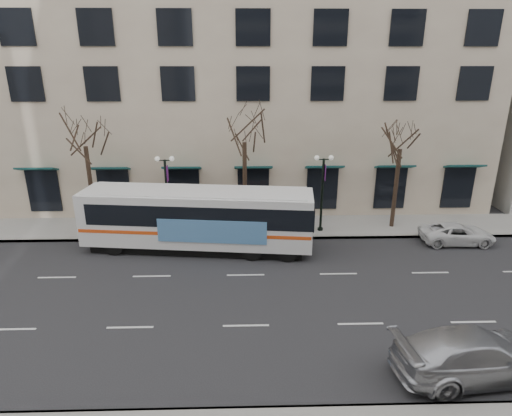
{
  "coord_description": "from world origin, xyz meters",
  "views": [
    {
      "loc": [
        0.01,
        -18.11,
        10.92
      ],
      "look_at": [
        0.54,
        1.72,
        4.0
      ],
      "focal_mm": 30.0,
      "sensor_mm": 36.0,
      "label": 1
    }
  ],
  "objects_px": {
    "tree_far_left": "(84,131)",
    "lamp_post_right": "(322,190)",
    "silver_car": "(476,355)",
    "white_pickup": "(457,234)",
    "lamp_post_left": "(167,191)",
    "city_bus": "(199,217)",
    "tree_far_right": "(402,134)",
    "tree_far_mid": "(244,127)"
  },
  "relations": [
    {
      "from": "tree_far_left",
      "to": "lamp_post_right",
      "type": "relative_size",
      "value": 1.6
    },
    {
      "from": "tree_far_left",
      "to": "silver_car",
      "type": "bearing_deg",
      "value": -38.15
    },
    {
      "from": "white_pickup",
      "to": "lamp_post_left",
      "type": "bearing_deg",
      "value": 85.34
    },
    {
      "from": "white_pickup",
      "to": "tree_far_left",
      "type": "bearing_deg",
      "value": 85.21
    },
    {
      "from": "lamp_post_left",
      "to": "city_bus",
      "type": "height_order",
      "value": "lamp_post_left"
    },
    {
      "from": "city_bus",
      "to": "white_pickup",
      "type": "distance_m",
      "value": 16.05
    },
    {
      "from": "city_bus",
      "to": "tree_far_left",
      "type": "bearing_deg",
      "value": 163.97
    },
    {
      "from": "tree_far_right",
      "to": "lamp_post_right",
      "type": "xyz_separation_m",
      "value": [
        -4.99,
        -0.6,
        -3.48
      ]
    },
    {
      "from": "tree_far_left",
      "to": "white_pickup",
      "type": "bearing_deg",
      "value": -6.38
    },
    {
      "from": "tree_far_left",
      "to": "tree_far_mid",
      "type": "relative_size",
      "value": 0.98
    },
    {
      "from": "tree_far_mid",
      "to": "silver_car",
      "type": "xyz_separation_m",
      "value": [
        8.28,
        -14.36,
        -6.03
      ]
    },
    {
      "from": "lamp_post_right",
      "to": "white_pickup",
      "type": "bearing_deg",
      "value": -13.66
    },
    {
      "from": "tree_far_right",
      "to": "silver_car",
      "type": "distance_m",
      "value": 15.49
    },
    {
      "from": "tree_far_right",
      "to": "lamp_post_left",
      "type": "xyz_separation_m",
      "value": [
        -14.99,
        -0.6,
        -3.48
      ]
    },
    {
      "from": "tree_far_mid",
      "to": "city_bus",
      "type": "relative_size",
      "value": 0.62
    },
    {
      "from": "tree_far_mid",
      "to": "lamp_post_right",
      "type": "xyz_separation_m",
      "value": [
        5.01,
        -0.6,
        -3.96
      ]
    },
    {
      "from": "tree_far_mid",
      "to": "tree_far_right",
      "type": "distance_m",
      "value": 10.01
    },
    {
      "from": "lamp_post_left",
      "to": "silver_car",
      "type": "distance_m",
      "value": 19.23
    },
    {
      "from": "tree_far_mid",
      "to": "lamp_post_right",
      "type": "relative_size",
      "value": 1.64
    },
    {
      "from": "tree_far_left",
      "to": "tree_far_mid",
      "type": "bearing_deg",
      "value": 0.0
    },
    {
      "from": "lamp_post_right",
      "to": "city_bus",
      "type": "xyz_separation_m",
      "value": [
        -7.75,
        -2.42,
        -0.92
      ]
    },
    {
      "from": "city_bus",
      "to": "tree_far_right",
      "type": "bearing_deg",
      "value": 19.85
    },
    {
      "from": "tree_far_mid",
      "to": "lamp_post_right",
      "type": "bearing_deg",
      "value": -6.83
    },
    {
      "from": "silver_car",
      "to": "tree_far_left",
      "type": "bearing_deg",
      "value": 44.97
    },
    {
      "from": "lamp_post_right",
      "to": "silver_car",
      "type": "xyz_separation_m",
      "value": [
        3.27,
        -13.76,
        -2.06
      ]
    },
    {
      "from": "tree_far_mid",
      "to": "silver_car",
      "type": "distance_m",
      "value": 17.64
    },
    {
      "from": "tree_far_left",
      "to": "white_pickup",
      "type": "height_order",
      "value": "tree_far_left"
    },
    {
      "from": "tree_far_mid",
      "to": "tree_far_right",
      "type": "xyz_separation_m",
      "value": [
        10.0,
        -0.0,
        -0.48
      ]
    },
    {
      "from": "city_bus",
      "to": "silver_car",
      "type": "relative_size",
      "value": 2.29
    },
    {
      "from": "tree_far_mid",
      "to": "silver_car",
      "type": "relative_size",
      "value": 1.41
    },
    {
      "from": "tree_far_mid",
      "to": "white_pickup",
      "type": "relative_size",
      "value": 1.9
    },
    {
      "from": "tree_far_left",
      "to": "tree_far_mid",
      "type": "xyz_separation_m",
      "value": [
        10.0,
        0.0,
        0.21
      ]
    },
    {
      "from": "tree_far_mid",
      "to": "white_pickup",
      "type": "xyz_separation_m",
      "value": [
        13.24,
        -2.6,
        -6.28
      ]
    },
    {
      "from": "city_bus",
      "to": "tree_far_mid",
      "type": "bearing_deg",
      "value": 54.24
    },
    {
      "from": "lamp_post_right",
      "to": "white_pickup",
      "type": "height_order",
      "value": "lamp_post_right"
    },
    {
      "from": "white_pickup",
      "to": "tree_far_right",
      "type": "bearing_deg",
      "value": 52.84
    },
    {
      "from": "tree_far_right",
      "to": "lamp_post_left",
      "type": "distance_m",
      "value": 15.4
    },
    {
      "from": "tree_far_mid",
      "to": "lamp_post_left",
      "type": "height_order",
      "value": "tree_far_mid"
    },
    {
      "from": "silver_car",
      "to": "tree_far_right",
      "type": "bearing_deg",
      "value": -13.71
    },
    {
      "from": "city_bus",
      "to": "white_pickup",
      "type": "bearing_deg",
      "value": 8.03
    },
    {
      "from": "lamp_post_right",
      "to": "silver_car",
      "type": "relative_size",
      "value": 0.86
    },
    {
      "from": "city_bus",
      "to": "silver_car",
      "type": "bearing_deg",
      "value": -39.28
    }
  ]
}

